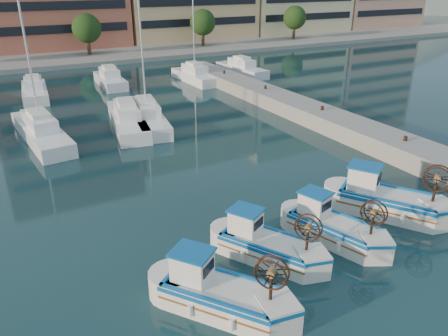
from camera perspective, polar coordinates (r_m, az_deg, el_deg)
ground at (r=18.35m, az=9.59°, el=-12.54°), size 300.00×300.00×0.00m
quay at (r=31.44m, az=19.66°, el=3.45°), size 3.00×60.00×1.20m
hill_east at (r=192.94m, az=23.58°, el=18.67°), size 160.00×160.00×50.00m
yacht_marina at (r=40.26m, az=-17.77°, el=7.86°), size 36.57×23.21×11.50m
fishing_boat_a at (r=15.69m, az=-0.69°, el=-15.89°), size 3.90×4.39×2.72m
fishing_boat_b at (r=18.26m, az=5.46°, el=-9.79°), size 3.38×4.23×2.56m
fishing_boat_c at (r=19.93m, az=13.92°, el=-7.31°), size 2.80×4.26×2.58m
fishing_boat_d at (r=22.73m, az=20.30°, el=-3.77°), size 4.12×4.91×3.00m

